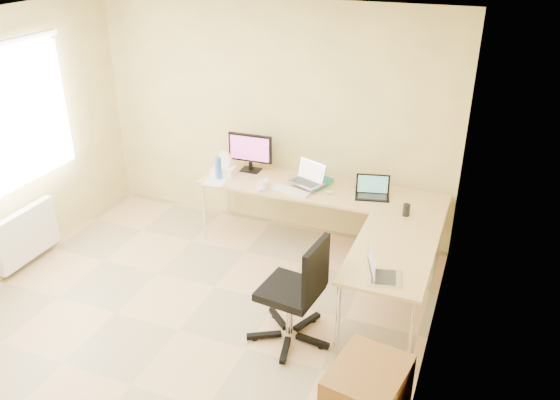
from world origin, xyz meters
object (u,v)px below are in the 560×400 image
at_px(monitor, 250,153).
at_px(water_bottle, 218,168).
at_px(laptop_black, 373,188).
at_px(mug, 264,185).
at_px(laptop_return, 384,267).
at_px(desk_fan, 227,162).
at_px(office_chair, 290,290).
at_px(desk_return, 389,286).
at_px(laptop_center, 306,174).
at_px(keyboard, 290,191).
at_px(desk_main, 320,218).

height_order(monitor, water_bottle, monitor).
height_order(laptop_black, mug, laptop_black).
xyz_separation_m(monitor, laptop_return, (1.88, -1.60, -0.11)).
height_order(desk_fan, office_chair, office_chair).
bearing_deg(desk_fan, desk_return, -3.85).
bearing_deg(laptop_center, desk_fan, -159.83).
xyz_separation_m(desk_return, keyboard, (-1.25, 0.80, 0.38)).
xyz_separation_m(laptop_black, mug, (-1.12, -0.22, -0.06)).
distance_m(keyboard, water_bottle, 0.86).
relative_size(desk_return, monitor, 2.52).
bearing_deg(laptop_center, keyboard, -103.62).
bearing_deg(mug, keyboard, 8.72).
height_order(desk_return, mug, mug).
relative_size(laptop_black, mug, 3.24).
height_order(laptop_black, desk_fan, desk_fan).
distance_m(mug, laptop_return, 1.96).
distance_m(mug, office_chair, 1.57).
bearing_deg(water_bottle, laptop_black, 5.79).
relative_size(laptop_black, desk_fan, 1.41).
relative_size(monitor, office_chair, 0.50).
bearing_deg(desk_fan, laptop_center, 18.39).
distance_m(desk_main, laptop_black, 0.74).
relative_size(water_bottle, desk_fan, 1.03).
relative_size(monitor, laptop_center, 1.47).
bearing_deg(laptop_black, keyboard, 179.23).
relative_size(monitor, water_bottle, 2.03).
distance_m(laptop_center, laptop_return, 1.81).
distance_m(desk_main, desk_fan, 1.23).
relative_size(desk_main, water_bottle, 10.44).
bearing_deg(desk_fan, laptop_black, 20.71).
xyz_separation_m(mug, desk_fan, (-0.57, 0.26, 0.07)).
xyz_separation_m(monitor, laptop_black, (1.45, -0.17, -0.11)).
relative_size(desk_main, laptop_return, 8.06).
bearing_deg(monitor, laptop_center, -16.63).
xyz_separation_m(desk_return, laptop_black, (-0.41, 0.98, 0.47)).
bearing_deg(desk_fan, monitor, 52.07).
bearing_deg(laptop_center, mug, -129.95).
bearing_deg(keyboard, monitor, 161.65).
distance_m(laptop_center, keyboard, 0.25).
bearing_deg(laptop_return, desk_return, -9.90).
bearing_deg(office_chair, laptop_return, 15.33).
bearing_deg(laptop_black, laptop_return, -86.23).
distance_m(laptop_black, water_bottle, 1.70).
height_order(monitor, keyboard, monitor).
distance_m(laptop_black, desk_fan, 1.69).
bearing_deg(monitor, desk_return, -33.39).
xyz_separation_m(laptop_black, office_chair, (-0.33, -1.54, -0.34)).
distance_m(monitor, office_chair, 2.10).
height_order(laptop_center, keyboard, laptop_center).
distance_m(desk_fan, laptop_return, 2.57).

